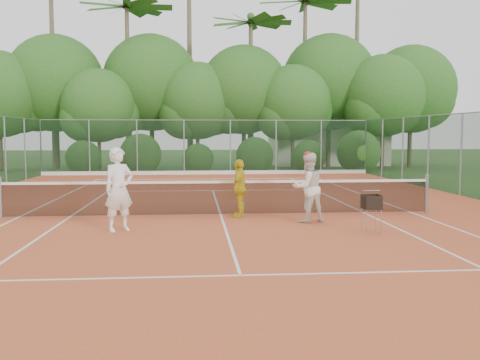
% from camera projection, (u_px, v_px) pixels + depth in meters
% --- Properties ---
extents(ground, '(120.00, 120.00, 0.00)m').
position_uv_depth(ground, '(221.00, 216.00, 14.90)').
color(ground, '#264A1A').
rests_on(ground, ground).
extents(clay_court, '(18.00, 36.00, 0.02)m').
position_uv_depth(clay_court, '(221.00, 215.00, 14.90)').
color(clay_court, '#C4562D').
rests_on(clay_court, ground).
extents(club_building, '(8.00, 5.00, 3.00)m').
position_uv_depth(club_building, '(326.00, 144.00, 39.36)').
color(club_building, beige).
rests_on(club_building, ground).
extents(tennis_net, '(11.97, 0.10, 1.10)m').
position_uv_depth(tennis_net, '(221.00, 197.00, 14.86)').
color(tennis_net, gray).
rests_on(tennis_net, clay_court).
extents(player_white, '(0.85, 0.78, 1.95)m').
position_uv_depth(player_white, '(119.00, 189.00, 12.38)').
color(player_white, white).
rests_on(player_white, clay_court).
extents(player_center_grp, '(1.05, 0.94, 1.81)m').
position_uv_depth(player_center_grp, '(308.00, 187.00, 13.65)').
color(player_center_grp, white).
rests_on(player_center_grp, clay_court).
extents(player_yellow, '(0.67, 1.00, 1.57)m').
position_uv_depth(player_yellow, '(240.00, 188.00, 14.50)').
color(player_yellow, gold).
rests_on(player_yellow, clay_court).
extents(ball_hopper, '(0.38, 0.38, 0.87)m').
position_uv_depth(ball_hopper, '(372.00, 203.00, 12.16)').
color(ball_hopper, gray).
rests_on(ball_hopper, clay_court).
extents(stray_ball_a, '(0.07, 0.07, 0.07)m').
position_uv_depth(stray_ball_a, '(182.00, 181.00, 25.12)').
color(stray_ball_a, '#CBD130').
rests_on(stray_ball_a, clay_court).
extents(stray_ball_b, '(0.07, 0.07, 0.07)m').
position_uv_depth(stray_ball_b, '(235.00, 181.00, 25.38)').
color(stray_ball_b, '#C5E335').
rests_on(stray_ball_b, clay_court).
extents(stray_ball_c, '(0.07, 0.07, 0.07)m').
position_uv_depth(stray_ball_c, '(214.00, 180.00, 25.91)').
color(stray_ball_c, '#CEE335').
rests_on(stray_ball_c, clay_court).
extents(court_markings, '(11.03, 23.83, 0.01)m').
position_uv_depth(court_markings, '(221.00, 215.00, 14.90)').
color(court_markings, white).
rests_on(court_markings, clay_court).
extents(fence_back, '(18.07, 0.07, 3.00)m').
position_uv_depth(fence_back, '(207.00, 147.00, 29.66)').
color(fence_back, '#19381E').
rests_on(fence_back, clay_court).
extents(tropical_treeline, '(32.10, 8.49, 15.03)m').
position_uv_depth(tropical_treeline, '(227.00, 90.00, 34.65)').
color(tropical_treeline, brown).
rests_on(tropical_treeline, ground).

